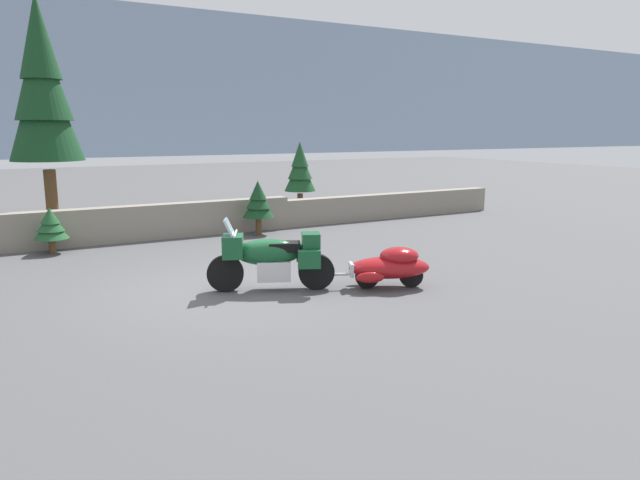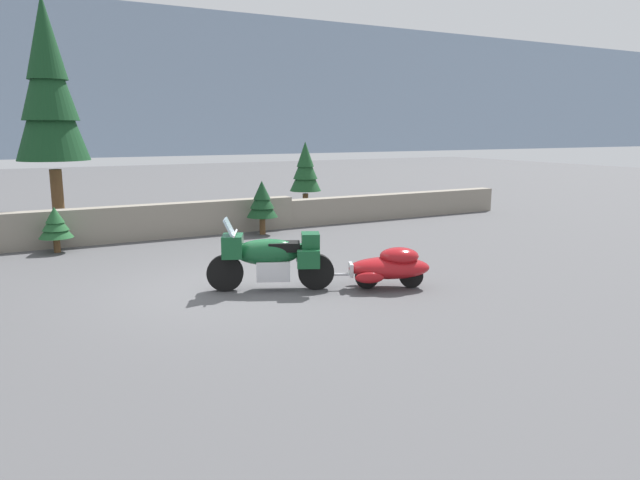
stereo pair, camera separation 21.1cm
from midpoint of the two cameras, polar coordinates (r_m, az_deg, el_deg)
ground_plane at (r=10.81m, az=-8.37°, el=-4.88°), size 80.00×80.00×0.00m
stone_guard_wall at (r=16.21m, az=-16.49°, el=1.61°), size 24.00×0.50×0.93m
distant_ridgeline at (r=105.85m, az=-27.09°, el=12.32°), size 240.00×80.00×16.00m
touring_motorcycle at (r=10.60m, az=-4.31°, el=-1.64°), size 2.16×1.30×1.33m
car_shaped_trailer at (r=10.85m, az=7.38°, el=-2.55°), size 2.15×1.26×0.76m
pine_tree_tall at (r=17.40m, az=-24.65°, el=13.36°), size 1.87×1.87×6.35m
pine_tree_secondary at (r=20.13m, az=-1.14°, el=6.93°), size 1.08×1.08×2.50m
pine_sapling_near at (r=16.32m, az=-5.31°, el=3.81°), size 0.87×0.87×1.50m
pine_sapling_farther at (r=15.16m, az=-24.05°, el=1.42°), size 0.79×0.79×1.09m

